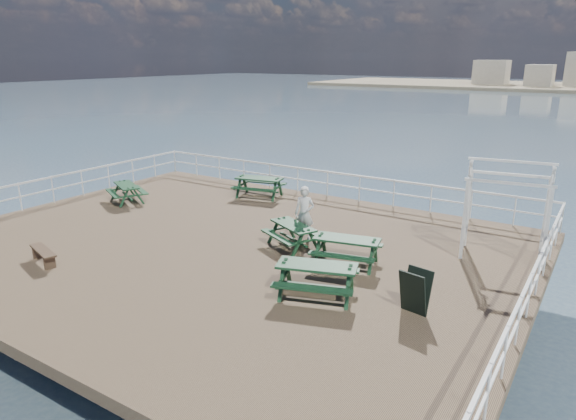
# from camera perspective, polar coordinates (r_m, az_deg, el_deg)

# --- Properties ---
(ground) EXTENTS (18.00, 14.00, 0.30)m
(ground) POSITION_cam_1_polar(r_m,az_deg,el_deg) (16.44, -7.15, -4.23)
(ground) COLOR brown
(ground) RESTS_ON ground
(railing) EXTENTS (17.77, 13.76, 1.10)m
(railing) POSITION_cam_1_polar(r_m,az_deg,el_deg) (18.10, -2.26, 1.27)
(railing) COLOR silver
(railing) RESTS_ON ground
(picnic_table_a) EXTENTS (2.23, 1.94, 0.94)m
(picnic_table_a) POSITION_cam_1_polar(r_m,az_deg,el_deg) (21.55, -3.21, 3.02)
(picnic_table_a) COLOR #143920
(picnic_table_a) RESTS_ON ground
(picnic_table_b) EXTENTS (2.13, 1.97, 0.83)m
(picnic_table_b) POSITION_cam_1_polar(r_m,az_deg,el_deg) (15.83, 0.59, -2.30)
(picnic_table_b) COLOR #143920
(picnic_table_b) RESTS_ON ground
(picnic_table_c) EXTENTS (2.11, 1.84, 0.89)m
(picnic_table_c) POSITION_cam_1_polar(r_m,az_deg,el_deg) (14.60, 6.54, -3.92)
(picnic_table_c) COLOR #143920
(picnic_table_c) RESTS_ON ground
(picnic_table_d) EXTENTS (2.08, 1.94, 0.81)m
(picnic_table_d) POSITION_cam_1_polar(r_m,az_deg,el_deg) (21.82, -17.49, 2.22)
(picnic_table_d) COLOR #143920
(picnic_table_d) RESTS_ON ground
(picnic_table_e) EXTENTS (2.34, 2.10, 0.95)m
(picnic_table_e) POSITION_cam_1_polar(r_m,az_deg,el_deg) (12.64, 3.22, -7.02)
(picnic_table_e) COLOR #143920
(picnic_table_e) RESTS_ON ground
(flat_bench_near) EXTENTS (1.45, 0.72, 0.41)m
(flat_bench_near) POSITION_cam_1_polar(r_m,az_deg,el_deg) (16.26, -25.56, -4.33)
(flat_bench_near) COLOR #503B29
(flat_bench_near) RESTS_ON ground
(trellis_arbor) EXTENTS (2.50, 1.59, 2.90)m
(trellis_arbor) POSITION_cam_1_polar(r_m,az_deg,el_deg) (16.07, 23.00, -0.54)
(trellis_arbor) COLOR silver
(trellis_arbor) RESTS_ON ground
(sandwich_board) EXTENTS (0.73, 0.60, 1.06)m
(sandwich_board) POSITION_cam_1_polar(r_m,az_deg,el_deg) (12.22, 13.94, -8.84)
(sandwich_board) COLOR black
(sandwich_board) RESTS_ON ground
(person) EXTENTS (0.72, 0.56, 1.76)m
(person) POSITION_cam_1_polar(r_m,az_deg,el_deg) (16.33, 1.84, -0.41)
(person) COLOR silver
(person) RESTS_ON ground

